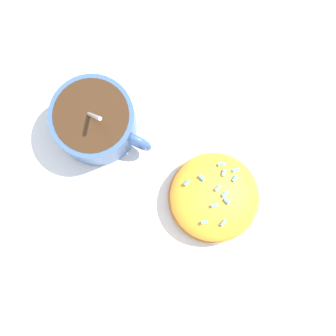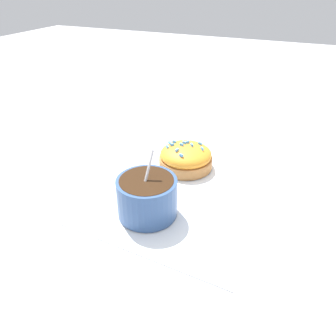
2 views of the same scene
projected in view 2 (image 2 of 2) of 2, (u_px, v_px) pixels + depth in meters
name	position (u px, v px, depth m)	size (l,w,h in m)	color
ground_plane	(174.00, 190.00, 0.57)	(3.00, 3.00, 0.00)	#B2B2B7
paper_napkin	(174.00, 190.00, 0.56)	(0.33, 0.32, 0.00)	white
coffee_cup	(147.00, 195.00, 0.49)	(0.12, 0.09, 0.10)	#335184
frosted_pastry	(186.00, 157.00, 0.62)	(0.10, 0.10, 0.05)	#B2753D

